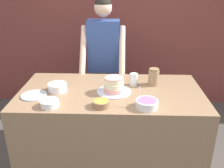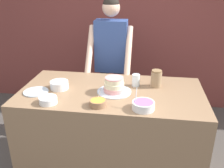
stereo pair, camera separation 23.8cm
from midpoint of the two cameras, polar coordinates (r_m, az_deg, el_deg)
wall_back at (r=3.93m, az=5.24°, el=13.30°), size 10.00×0.05×2.60m
counter at (r=2.69m, az=2.45°, el=-10.73°), size 1.80×0.93×0.94m
person_baker at (r=3.18m, az=1.93°, el=6.96°), size 0.54×0.49×1.78m
cake at (r=2.40m, az=3.34°, el=-0.50°), size 0.33×0.33×0.15m
frosting_bowl_pink at (r=2.25m, az=-11.50°, el=-3.63°), size 0.16×0.16×0.06m
frosting_bowl_purple at (r=2.14m, az=10.35°, el=-4.85°), size 0.19×0.19×0.18m
frosting_bowl_orange at (r=2.16m, az=-0.11°, el=-4.35°), size 0.15×0.15×0.14m
frosting_bowl_white at (r=2.52m, az=-9.33°, el=-0.20°), size 0.18×0.18×0.08m
drinking_glass at (r=2.56m, az=8.14°, el=0.81°), size 0.08×0.08×0.13m
ceramic_plate at (r=2.50m, az=-14.42°, el=-1.79°), size 0.24×0.24×0.01m
stoneware_jar at (r=2.58m, az=12.70°, el=1.16°), size 0.11×0.11×0.18m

